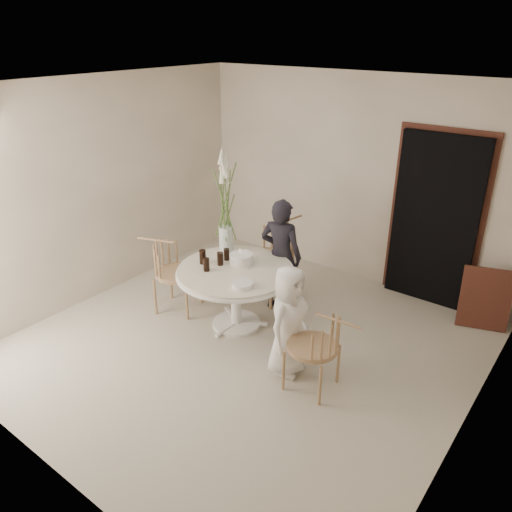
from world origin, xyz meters
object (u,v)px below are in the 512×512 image
Objects in this scene: chair_left at (167,264)px; birthday_cake at (241,259)px; table at (236,278)px; chair_right at (324,343)px; chair_far at (279,248)px; flower_vase at (225,207)px; girl at (281,256)px; boy at (288,321)px.

birthday_cake is at bearing -90.21° from chair_left.
birthday_cake is at bearing 100.34° from table.
chair_far is at bearing -136.54° from chair_right.
chair_far is at bearing 63.26° from flower_vase.
birthday_cake is 0.21× the size of flower_vase.
girl is 0.55m from birthday_cake.
boy is at bearing -101.86° from chair_right.
boy reaches higher than chair_far.
table is at bearing -109.89° from chair_right.
chair_left is at bearing -118.53° from chair_far.
chair_right is 0.45m from boy.
girl is (-1.20, 1.03, 0.16)m from chair_right.
birthday_cake is at bearing -24.02° from flower_vase.
boy is at bearing 117.00° from girl.
table is 0.93m from chair_far.
girl is (0.23, -0.30, 0.06)m from chair_far.
flower_vase is at bearing 59.70° from boy.
chair_left is 1.37m from girl.
chair_far is 0.87× the size of boy.
table is at bearing 63.40° from girl.
chair_left is (-0.92, -0.18, -0.03)m from table.
table is 5.07× the size of birthday_cake.
boy reaches higher than chair_left.
chair_left reaches higher than chair_right.
chair_left is 1.01m from flower_vase.
flower_vase is at bearing 155.98° from birthday_cake.
boy is (1.00, -1.27, -0.07)m from chair_far.
boy is (0.76, -0.97, -0.13)m from girl.
girl is at bearing -42.80° from chair_far.
chair_far reaches higher than chair_right.
boy is at bearing -42.56° from chair_far.
flower_vase is (-1.32, 0.63, 0.72)m from boy.
birthday_cake is (0.89, 0.31, 0.21)m from chair_left.
chair_right is 1.60m from girl.
chair_left is at bearing -160.67° from birthday_cake.
birthday_cake is at bearing -78.37° from chair_far.
flower_vase reaches higher than birthday_cake.
chair_right is 2.03m from flower_vase.
table is 1.58× the size of chair_right.
boy is at bearing -19.74° from table.
flower_vase reaches higher than table.
flower_vase is at bearing -115.20° from chair_right.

